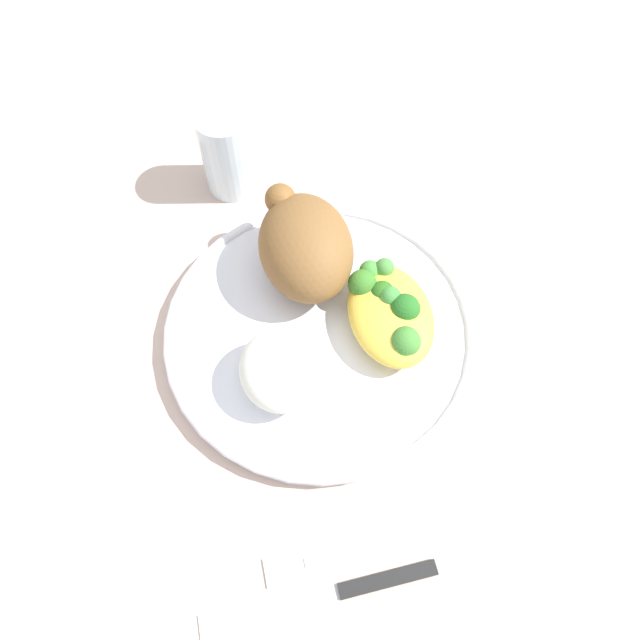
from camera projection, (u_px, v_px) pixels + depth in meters
name	position (u px, v px, depth m)	size (l,w,h in m)	color
ground_plane	(320.00, 335.00, 0.56)	(2.00, 2.00, 0.00)	beige
plate	(320.00, 330.00, 0.55)	(0.30, 0.30, 0.02)	white
roasted_chicken	(304.00, 246.00, 0.54)	(0.13, 0.09, 0.07)	brown
rice_pile	(281.00, 369.00, 0.50)	(0.08, 0.07, 0.04)	white
mac_cheese_with_broccoli	(390.00, 312.00, 0.53)	(0.11, 0.08, 0.04)	yellow
fork	(340.00, 555.00, 0.46)	(0.02, 0.14, 0.01)	silver
knife	(341.00, 592.00, 0.45)	(0.02, 0.19, 0.01)	black
water_glass	(228.00, 152.00, 0.62)	(0.06, 0.06, 0.10)	silver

